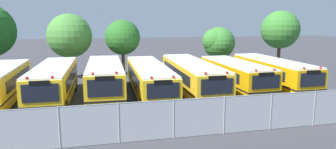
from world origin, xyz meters
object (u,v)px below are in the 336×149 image
at_px(school_bus_6, 272,72).
at_px(tree_3, 218,42).
at_px(school_bus_1, 54,82).
at_px(tree_1, 70,35).
at_px(school_bus_4, 192,76).
at_px(traffic_cone, 101,125).
at_px(tree_4, 281,30).
at_px(school_bus_5, 235,75).
at_px(school_bus_2, 105,79).
at_px(school_bus_3, 149,78).
at_px(tree_2, 124,38).

distance_m(school_bus_6, tree_3, 8.67).
bearing_deg(school_bus_6, school_bus_1, 1.22).
height_order(tree_1, tree_3, tree_1).
distance_m(school_bus_1, school_bus_4, 10.31).
relative_size(tree_3, traffic_cone, 7.40).
relative_size(tree_3, tree_4, 0.73).
bearing_deg(school_bus_1, traffic_cone, 115.00).
distance_m(school_bus_4, school_bus_6, 7.19).
bearing_deg(school_bus_1, tree_4, -157.64).
distance_m(school_bus_6, tree_4, 12.02).
bearing_deg(school_bus_5, school_bus_4, -3.13).
bearing_deg(tree_3, school_bus_2, -145.84).
xyz_separation_m(school_bus_1, tree_4, (24.30, 9.62, 3.20)).
height_order(school_bus_3, school_bus_5, school_bus_5).
height_order(tree_1, tree_4, tree_4).
bearing_deg(school_bus_6, tree_3, -78.51).
distance_m(school_bus_3, school_bus_4, 3.44).
relative_size(school_bus_2, tree_4, 1.44).
xyz_separation_m(school_bus_4, tree_2, (-4.63, 8.19, 2.65)).
bearing_deg(school_bus_3, tree_1, -52.51).
bearing_deg(school_bus_4, tree_3, -122.36).
relative_size(school_bus_2, tree_1, 1.55).
height_order(school_bus_4, traffic_cone, school_bus_4).
distance_m(tree_1, tree_3, 15.45).
distance_m(school_bus_5, tree_1, 16.46).
xyz_separation_m(school_bus_2, school_bus_6, (13.96, 0.10, -0.09)).
distance_m(school_bus_4, traffic_cone, 10.20).
bearing_deg(school_bus_1, school_bus_3, -176.63).
bearing_deg(tree_1, school_bus_1, -92.92).
xyz_separation_m(school_bus_3, school_bus_4, (3.44, -0.06, 0.06)).
bearing_deg(traffic_cone, tree_3, 50.32).
xyz_separation_m(school_bus_2, traffic_cone, (-0.44, -7.03, -1.12)).
bearing_deg(school_bus_1, tree_1, -92.15).
xyz_separation_m(school_bus_3, tree_3, (9.00, 8.22, 2.06)).
height_order(school_bus_6, tree_3, tree_3).
distance_m(school_bus_6, tree_2, 14.62).
distance_m(school_bus_6, traffic_cone, 16.10).
xyz_separation_m(school_bus_3, school_bus_5, (7.11, -0.21, 0.01)).
bearing_deg(tree_1, tree_4, 1.52).
bearing_deg(tree_4, school_bus_6, -126.03).
relative_size(school_bus_3, tree_3, 2.30).
relative_size(school_bus_4, tree_3, 2.28).
height_order(school_bus_2, school_bus_4, school_bus_2).
bearing_deg(traffic_cone, school_bus_5, 32.63).
xyz_separation_m(tree_1, traffic_cone, (2.64, -15.86, -3.98)).
xyz_separation_m(school_bus_6, tree_4, (6.81, 9.36, 3.26)).
height_order(tree_1, tree_2, tree_1).
xyz_separation_m(school_bus_6, tree_2, (-11.81, 8.19, 2.67)).
bearing_deg(school_bus_5, tree_3, -103.39).
distance_m(school_bus_3, tree_3, 12.36).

